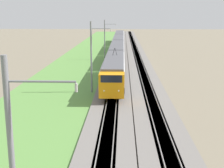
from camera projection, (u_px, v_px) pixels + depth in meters
ballast_main at (116, 73)px, 52.15m from camera, size 240.00×4.40×0.30m
ballast_adjacent at (143, 73)px, 52.00m from camera, size 240.00×4.40×0.30m
track_main at (116, 73)px, 52.15m from camera, size 240.00×1.57×0.45m
track_adjacent at (143, 73)px, 52.00m from camera, size 240.00×1.57×0.45m
grass_verge at (73, 73)px, 52.42m from camera, size 240.00×12.19×0.12m
passenger_train at (118, 46)px, 73.63m from camera, size 82.73×2.88×4.95m
catenary_mast_mid at (92, 57)px, 38.90m from camera, size 0.22×2.56×9.01m
catenary_mast_far at (105, 40)px, 66.62m from camera, size 0.22×2.56×8.59m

